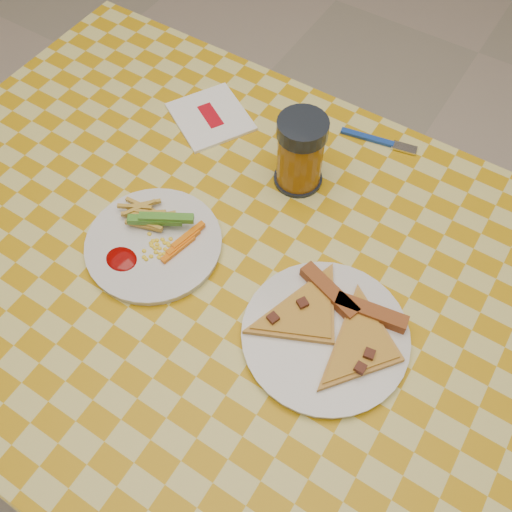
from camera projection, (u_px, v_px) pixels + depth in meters
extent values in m
plane|color=#C1B59B|center=(243.00, 413.00, 1.55)|extent=(8.00, 8.00, 0.00)
cylinder|color=silver|center=(144.00, 165.00, 1.56)|extent=(0.06, 0.06, 0.71)
cube|color=#4F2A1B|center=(235.00, 279.00, 0.93)|extent=(1.20, 0.80, 0.04)
cylinder|color=silver|center=(154.00, 245.00, 0.93)|extent=(0.28, 0.28, 0.01)
cylinder|color=silver|center=(325.00, 336.00, 0.84)|extent=(0.27, 0.27, 0.01)
cube|color=#1D650F|center=(161.00, 219.00, 0.92)|extent=(0.09, 0.07, 0.02)
cube|color=orange|center=(183.00, 242.00, 0.92)|extent=(0.06, 0.07, 0.01)
ellipsoid|color=#7D0402|center=(122.00, 259.00, 0.91)|extent=(0.05, 0.05, 0.01)
cube|color=#974A22|center=(329.00, 292.00, 0.86)|extent=(0.11, 0.06, 0.02)
cube|color=#974A22|center=(371.00, 313.00, 0.84)|extent=(0.11, 0.04, 0.02)
cylinder|color=black|center=(298.00, 178.00, 1.01)|extent=(0.09, 0.09, 0.01)
cylinder|color=#88510E|center=(300.00, 158.00, 0.96)|extent=(0.08, 0.08, 0.11)
cylinder|color=black|center=(303.00, 129.00, 0.91)|extent=(0.08, 0.08, 0.03)
cube|color=white|center=(211.00, 117.00, 1.09)|extent=(0.19, 0.18, 0.01)
cube|color=#B50A18|center=(210.00, 115.00, 1.09)|extent=(0.07, 0.06, 0.00)
cube|color=#163997|center=(367.00, 137.00, 1.06)|extent=(0.10, 0.03, 0.01)
cube|color=silver|center=(404.00, 148.00, 1.05)|extent=(0.05, 0.03, 0.00)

